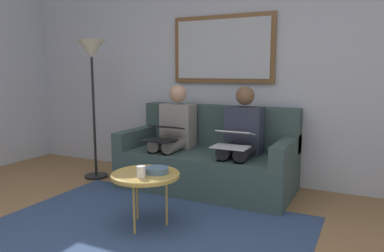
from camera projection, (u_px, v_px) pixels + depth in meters
wall_rear at (225, 71)px, 4.39m from camera, size 6.00×0.12×2.60m
area_rug at (147, 229)px, 3.03m from camera, size 2.60×1.80×0.01m
couch at (208, 160)px, 4.11m from camera, size 1.89×0.90×0.90m
framed_mirror at (223, 49)px, 4.27m from camera, size 1.24×0.05×0.78m
coffee_table at (145, 176)px, 3.03m from camera, size 0.57×0.57×0.46m
cup at (141, 172)px, 2.93m from camera, size 0.07×0.07×0.09m
bowl at (157, 170)px, 3.05m from camera, size 0.19×0.19×0.05m
person_left at (241, 137)px, 3.83m from camera, size 0.38×0.58×1.14m
laptop_silver at (233, 139)px, 3.61m from camera, size 0.35×0.38×0.16m
person_right at (174, 132)px, 4.18m from camera, size 0.38×0.58×1.14m
laptop_black at (163, 133)px, 3.97m from camera, size 0.33×0.38×0.16m
standing_lamp at (92, 65)px, 4.33m from camera, size 0.32×0.32×1.66m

